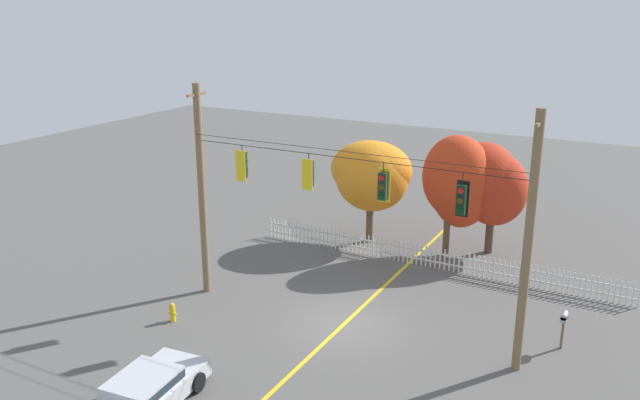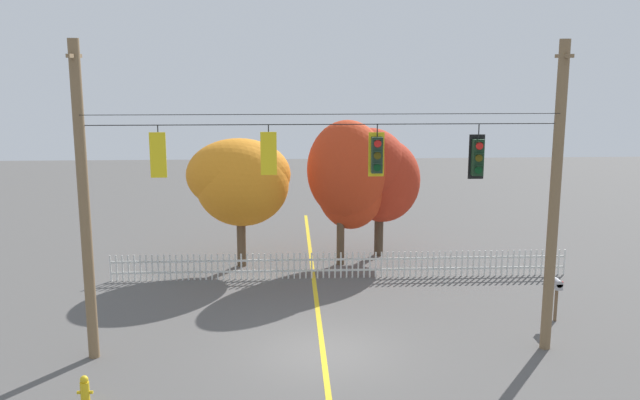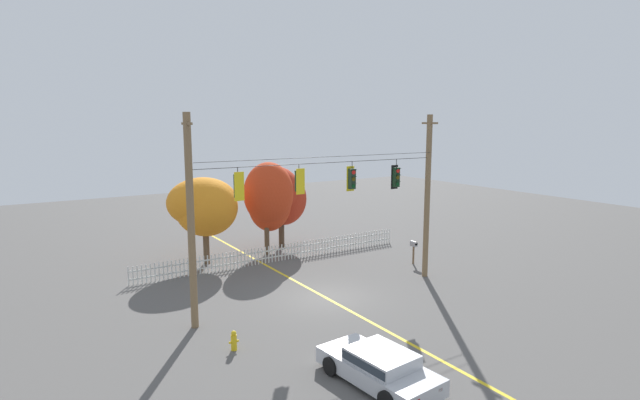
% 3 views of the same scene
% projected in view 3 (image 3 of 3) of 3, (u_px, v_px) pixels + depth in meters
% --- Properties ---
extents(ground, '(80.00, 80.00, 0.00)m').
position_uv_depth(ground, '(326.00, 298.00, 23.99)').
color(ground, '#565451').
extents(lane_centerline_stripe, '(0.16, 36.00, 0.01)m').
position_uv_depth(lane_centerline_stripe, '(326.00, 298.00, 23.99)').
color(lane_centerline_stripe, gold).
rests_on(lane_centerline_stripe, ground).
extents(signal_support_span, '(13.22, 1.10, 8.78)m').
position_uv_depth(signal_support_span, '(326.00, 207.00, 23.30)').
color(signal_support_span, brown).
rests_on(signal_support_span, ground).
extents(traffic_signal_westbound_side, '(0.43, 0.38, 1.39)m').
position_uv_depth(traffic_signal_westbound_side, '(238.00, 186.00, 20.77)').
color(traffic_signal_westbound_side, black).
extents(traffic_signal_northbound_primary, '(0.43, 0.38, 1.34)m').
position_uv_depth(traffic_signal_northbound_primary, '(299.00, 181.00, 22.31)').
color(traffic_signal_northbound_primary, black).
extents(traffic_signal_eastbound_side, '(0.43, 0.38, 1.44)m').
position_uv_depth(traffic_signal_eastbound_side, '(352.00, 179.00, 23.88)').
color(traffic_signal_eastbound_side, black).
extents(traffic_signal_northbound_secondary, '(0.43, 0.38, 1.54)m').
position_uv_depth(traffic_signal_northbound_secondary, '(396.00, 177.00, 25.36)').
color(traffic_signal_northbound_secondary, black).
extents(white_picket_fence, '(17.50, 0.06, 1.01)m').
position_uv_depth(white_picket_fence, '(279.00, 253.00, 30.27)').
color(white_picket_fence, silver).
rests_on(white_picket_fence, ground).
extents(autumn_maple_near_fence, '(4.17, 3.57, 5.18)m').
position_uv_depth(autumn_maple_near_fence, '(205.00, 205.00, 29.30)').
color(autumn_maple_near_fence, brown).
rests_on(autumn_maple_near_fence, ground).
extents(autumn_maple_mid, '(3.29, 2.91, 5.89)m').
position_uv_depth(autumn_maple_mid, '(269.00, 197.00, 31.80)').
color(autumn_maple_mid, brown).
rests_on(autumn_maple_mid, ground).
extents(autumn_oak_far_east, '(3.72, 3.12, 5.48)m').
position_uv_depth(autumn_oak_far_east, '(280.00, 196.00, 33.14)').
color(autumn_oak_far_east, '#473828').
rests_on(autumn_oak_far_east, ground).
extents(parked_car, '(2.31, 4.41, 1.15)m').
position_uv_depth(parked_car, '(379.00, 366.00, 16.06)').
color(parked_car, '#B7BABF').
rests_on(parked_car, ground).
extents(fire_hydrant, '(0.38, 0.22, 0.76)m').
position_uv_depth(fire_hydrant, '(234.00, 341.00, 18.45)').
color(fire_hydrant, gold).
rests_on(fire_hydrant, ground).
extents(roadside_mailbox, '(0.25, 0.44, 1.39)m').
position_uv_depth(roadside_mailbox, '(414.00, 245.00, 29.57)').
color(roadside_mailbox, brown).
rests_on(roadside_mailbox, ground).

